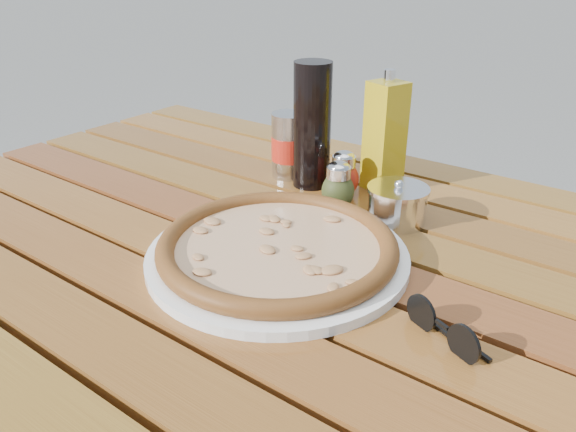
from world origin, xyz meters
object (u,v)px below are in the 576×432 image
Objects in this scene: plate at (278,256)px; oregano_shaker at (338,186)px; sunglasses at (443,329)px; pizza at (277,246)px; parmesan_tin at (397,204)px; pepper_shaker at (343,175)px; soda_can at (289,146)px; dark_bottle at (312,126)px; table at (280,282)px; olive_oil_cruet at (385,136)px.

oregano_shaker is at bearing 97.58° from plate.
plate is at bearing -163.95° from sunglasses.
parmesan_tin is (0.08, 0.21, 0.01)m from pizza.
soda_can is at bearing 171.35° from pepper_shaker.
pepper_shaker is at bearing -6.61° from dark_bottle.
table is 0.31m from sunglasses.
plate is 0.32m from soda_can.
sunglasses reaches higher than table.
soda_can is at bearing 123.38° from table.
plate is at bearing -82.42° from oregano_shaker.
dark_bottle is at bearing 166.20° from parmesan_tin.
pizza is 5.31× the size of oregano_shaker.
dark_bottle is at bearing 148.18° from oregano_shaker.
pepper_shaker is 0.10m from olive_oil_cruet.
pepper_shaker is at bearing 160.16° from sunglasses.
parmesan_tin is at bearing 5.35° from oregano_shaker.
oregano_shaker is 0.36m from sunglasses.
parmesan_tin is at bearing -52.31° from olive_oil_cruet.
soda_can is 0.26m from parmesan_tin.
sunglasses is at bearing -53.00° from olive_oil_cruet.
olive_oil_cruet is at bearing 84.29° from table.
oregano_shaker is (0.02, -0.05, 0.00)m from pepper_shaker.
pepper_shaker is 0.13m from parmesan_tin.
pepper_shaker is 0.39× the size of olive_oil_cruet.
soda_can reaches higher than parmesan_tin.
parmesan_tin is at bearing 54.15° from table.
soda_can is 0.57× the size of olive_oil_cruet.
pepper_shaker is 0.75× the size of sunglasses.
pepper_shaker is at bearing 93.20° from table.
sunglasses is at bearing -34.61° from soda_can.
pepper_shaker is 0.10m from dark_bottle.
parmesan_tin is at bearing 69.71° from plate.
dark_bottle is (-0.12, 0.25, 0.10)m from plate.
table is at bearing -93.66° from oregano_shaker.
pepper_shaker is 0.05m from oregano_shaker.
sunglasses is at bearing -15.91° from table.
dark_bottle reaches higher than soda_can.
soda_can reaches higher than pizza.
pepper_shaker is at bearing 100.66° from plate.
parmesan_tin reaches higher than sunglasses.
dark_bottle is 1.83× the size of soda_can.
parmesan_tin is (0.12, -0.04, -0.01)m from pepper_shaker.
plate is 0.20m from oregano_shaker.
pizza is at bearing -82.42° from oregano_shaker.
plate is 0.83× the size of pizza.
table is 0.32m from olive_oil_cruet.
table is 17.07× the size of oregano_shaker.
olive_oil_cruet is at bearing 62.20° from pepper_shaker.
oregano_shaker is at bearing -24.64° from soda_can.
olive_oil_cruet is 0.44m from sunglasses.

